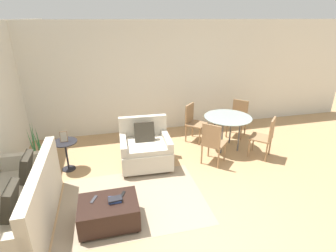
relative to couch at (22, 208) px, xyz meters
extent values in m
plane|color=tan|center=(2.23, -0.61, -0.32)|extent=(20.00, 20.00, 0.00)
cube|color=silver|center=(2.23, 3.07, 1.06)|extent=(12.00, 0.06, 2.75)
cube|color=gray|center=(1.58, 0.19, -0.31)|extent=(2.31, 1.72, 0.00)
cube|color=brown|center=(1.58, -0.38, -0.31)|extent=(2.26, 0.06, 0.00)
cube|color=brown|center=(1.58, -0.09, -0.31)|extent=(2.26, 0.06, 0.00)
cube|color=brown|center=(1.58, 0.19, -0.31)|extent=(2.26, 0.06, 0.00)
cube|color=brown|center=(1.58, 0.48, -0.31)|extent=(2.26, 0.06, 0.00)
cube|color=brown|center=(1.58, 0.76, -0.31)|extent=(2.26, 0.06, 0.00)
cube|color=beige|center=(-0.06, 0.00, -0.10)|extent=(0.89, 2.01, 0.43)
cube|color=beige|center=(0.32, 0.00, 0.37)|extent=(0.14, 2.01, 0.50)
cube|color=beige|center=(-0.06, 0.94, 0.25)|extent=(0.82, 0.12, 0.26)
cube|color=#383328|center=(0.03, 0.45, 0.40)|extent=(0.19, 0.40, 0.41)
cube|color=#383328|center=(0.03, -0.35, 0.40)|extent=(0.19, 0.40, 0.41)
cube|color=beige|center=(1.97, 1.24, -0.08)|extent=(1.01, 0.91, 0.36)
cube|color=beige|center=(1.97, 1.20, 0.15)|extent=(0.76, 0.78, 0.10)
cube|color=beige|center=(1.98, 1.61, 0.36)|extent=(0.98, 0.16, 0.51)
cube|color=beige|center=(1.54, 1.26, 0.20)|extent=(0.15, 0.80, 0.20)
cube|color=beige|center=(2.39, 1.22, 0.20)|extent=(0.15, 0.80, 0.20)
cylinder|color=brown|center=(1.55, 0.90, -0.29)|extent=(0.05, 0.05, 0.06)
cylinder|color=brown|center=(2.36, 0.87, -0.29)|extent=(0.05, 0.05, 0.06)
cylinder|color=brown|center=(1.58, 1.61, -0.29)|extent=(0.05, 0.05, 0.06)
cylinder|color=brown|center=(2.39, 1.57, -0.29)|extent=(0.05, 0.05, 0.06)
cube|color=#383328|center=(1.97, 1.35, 0.38)|extent=(0.40, 0.23, 0.40)
cube|color=black|center=(1.18, -0.25, -0.10)|extent=(0.83, 0.60, 0.35)
cylinder|color=black|center=(0.82, -0.50, -0.30)|extent=(0.04, 0.04, 0.04)
cylinder|color=black|center=(1.55, -0.50, -0.30)|extent=(0.04, 0.04, 0.04)
cylinder|color=black|center=(0.82, 0.00, -0.30)|extent=(0.04, 0.04, 0.04)
cylinder|color=black|center=(1.55, 0.00, -0.30)|extent=(0.04, 0.04, 0.04)
cube|color=#2D478C|center=(1.28, -0.25, 0.09)|extent=(0.18, 0.15, 0.03)
cube|color=black|center=(1.29, -0.26, 0.11)|extent=(0.20, 0.14, 0.02)
cube|color=black|center=(1.40, -0.12, 0.07)|extent=(0.09, 0.14, 0.01)
cube|color=#333338|center=(0.99, -0.15, 0.07)|extent=(0.11, 0.17, 0.01)
cylinder|color=#333338|center=(-0.06, 1.51, -0.19)|extent=(0.36, 0.36, 0.25)
cylinder|color=black|center=(-0.06, 1.51, -0.08)|extent=(0.33, 0.33, 0.02)
cone|color=#387A42|center=(0.00, 1.51, 0.29)|extent=(0.05, 0.15, 0.72)
cone|color=#387A42|center=(-0.03, 1.58, 0.22)|extent=(0.08, 0.06, 0.57)
cone|color=#387A42|center=(-0.11, 1.59, 0.31)|extent=(0.10, 0.07, 0.76)
cone|color=#387A42|center=(-0.09, 1.51, 0.32)|extent=(0.05, 0.10, 0.78)
cone|color=#387A42|center=(-0.11, 1.44, 0.27)|extent=(0.14, 0.11, 0.67)
cone|color=#387A42|center=(-0.01, 1.44, 0.28)|extent=(0.13, 0.10, 0.71)
cylinder|color=black|center=(0.45, 1.46, 0.28)|extent=(0.46, 0.46, 0.02)
cylinder|color=black|center=(0.45, 1.46, -0.01)|extent=(0.04, 0.04, 0.57)
cylinder|color=black|center=(0.45, 1.46, -0.31)|extent=(0.25, 0.25, 0.02)
cube|color=#8C6647|center=(0.45, 1.46, 0.39)|extent=(0.14, 0.05, 0.20)
cube|color=#B2A893|center=(0.45, 1.45, 0.39)|extent=(0.12, 0.04, 0.18)
cube|color=#8C6647|center=(0.45, 1.48, 0.34)|extent=(0.02, 0.04, 0.10)
cylinder|color=#8C9E99|center=(3.87, 1.57, 0.44)|extent=(1.04, 1.04, 0.01)
cylinder|color=#59595B|center=(3.67, 1.36, 0.06)|extent=(0.04, 0.04, 0.75)
cylinder|color=#59595B|center=(4.07, 1.36, 0.06)|extent=(0.04, 0.04, 0.75)
cylinder|color=#59595B|center=(3.67, 1.77, 0.06)|extent=(0.04, 0.04, 0.75)
cylinder|color=#59595B|center=(4.07, 1.77, 0.06)|extent=(0.04, 0.04, 0.75)
cube|color=#93704C|center=(3.34, 1.03, 0.12)|extent=(0.59, 0.59, 0.03)
cube|color=#93704C|center=(3.20, 0.90, 0.36)|extent=(0.29, 0.29, 0.45)
cylinder|color=#93704C|center=(3.59, 1.03, -0.11)|extent=(0.03, 0.03, 0.42)
cylinder|color=#93704C|center=(3.34, 1.29, -0.11)|extent=(0.03, 0.03, 0.42)
cylinder|color=#93704C|center=(3.34, 0.78, -0.11)|extent=(0.03, 0.03, 0.42)
cylinder|color=#93704C|center=(3.08, 1.03, -0.11)|extent=(0.03, 0.03, 0.42)
cube|color=#93704C|center=(4.40, 1.03, 0.12)|extent=(0.59, 0.59, 0.03)
cube|color=#93704C|center=(4.54, 0.90, 0.36)|extent=(0.29, 0.29, 0.45)
cylinder|color=#93704C|center=(4.40, 1.29, -0.11)|extent=(0.03, 0.03, 0.42)
cylinder|color=#93704C|center=(4.15, 1.03, -0.11)|extent=(0.03, 0.03, 0.42)
cylinder|color=#93704C|center=(4.66, 1.03, -0.11)|extent=(0.03, 0.03, 0.42)
cylinder|color=#93704C|center=(4.40, 0.78, -0.11)|extent=(0.03, 0.03, 0.42)
cube|color=#93704C|center=(3.34, 2.10, 0.12)|extent=(0.59, 0.59, 0.03)
cube|color=#93704C|center=(3.20, 2.23, 0.36)|extent=(0.29, 0.29, 0.45)
cylinder|color=#93704C|center=(3.34, 1.84, -0.11)|extent=(0.03, 0.03, 0.42)
cylinder|color=#93704C|center=(3.59, 2.10, -0.11)|extent=(0.03, 0.03, 0.42)
cylinder|color=#93704C|center=(3.08, 2.10, -0.11)|extent=(0.03, 0.03, 0.42)
cylinder|color=#93704C|center=(3.34, 2.35, -0.11)|extent=(0.03, 0.03, 0.42)
cube|color=#93704C|center=(4.40, 2.10, 0.12)|extent=(0.59, 0.59, 0.03)
cube|color=#93704C|center=(4.54, 2.23, 0.36)|extent=(0.29, 0.29, 0.45)
cylinder|color=#93704C|center=(4.15, 2.10, -0.11)|extent=(0.03, 0.03, 0.42)
cylinder|color=#93704C|center=(4.40, 1.84, -0.11)|extent=(0.03, 0.03, 0.42)
cylinder|color=#93704C|center=(4.40, 2.35, -0.11)|extent=(0.03, 0.03, 0.42)
cylinder|color=#93704C|center=(4.66, 2.10, -0.11)|extent=(0.03, 0.03, 0.42)
camera|label=1|loc=(1.29, -3.35, 2.47)|focal=28.00mm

